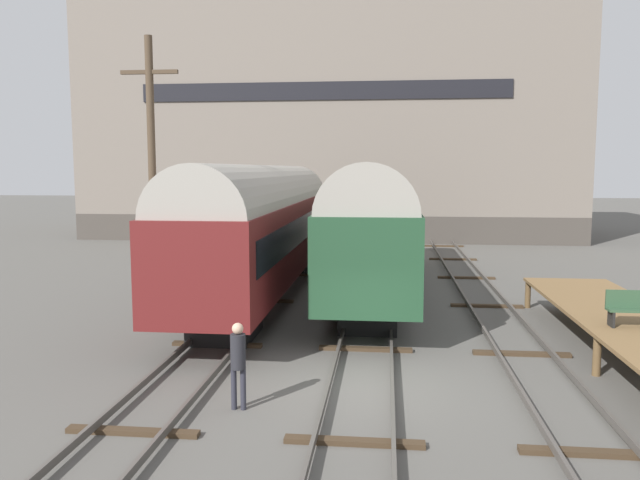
{
  "coord_description": "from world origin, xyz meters",
  "views": [
    {
      "loc": [
        0.55,
        -13.98,
        5.05
      ],
      "look_at": [
        -2.12,
        10.86,
        2.2
      ],
      "focal_mm": 35.0,
      "sensor_mm": 36.0,
      "label": 1
    }
  ],
  "objects_px": {
    "train_car_maroon": "(264,222)",
    "train_car_green": "(373,220)",
    "utility_pole": "(152,180)",
    "bench": "(635,307)",
    "person_worker": "(238,357)"
  },
  "relations": [
    {
      "from": "train_car_maroon",
      "to": "train_car_green",
      "type": "height_order",
      "value": "train_car_green"
    },
    {
      "from": "train_car_maroon",
      "to": "utility_pole",
      "type": "bearing_deg",
      "value": -115.19
    },
    {
      "from": "bench",
      "to": "train_car_maroon",
      "type": "bearing_deg",
      "value": 144.4
    },
    {
      "from": "train_car_maroon",
      "to": "train_car_green",
      "type": "distance_m",
      "value": 4.5
    },
    {
      "from": "person_worker",
      "to": "utility_pole",
      "type": "bearing_deg",
      "value": 123.36
    },
    {
      "from": "train_car_green",
      "to": "person_worker",
      "type": "xyz_separation_m",
      "value": [
        -2.51,
        -13.17,
        -1.83
      ]
    },
    {
      "from": "person_worker",
      "to": "utility_pole",
      "type": "distance_m",
      "value": 8.45
    },
    {
      "from": "train_car_green",
      "to": "utility_pole",
      "type": "relative_size",
      "value": 2.03
    },
    {
      "from": "train_car_maroon",
      "to": "train_car_green",
      "type": "xyz_separation_m",
      "value": [
        4.24,
        1.5,
        0.01
      ]
    },
    {
      "from": "train_car_maroon",
      "to": "bench",
      "type": "height_order",
      "value": "train_car_maroon"
    },
    {
      "from": "bench",
      "to": "person_worker",
      "type": "relative_size",
      "value": 0.75
    },
    {
      "from": "train_car_maroon",
      "to": "train_car_green",
      "type": "bearing_deg",
      "value": 19.45
    },
    {
      "from": "train_car_green",
      "to": "bench",
      "type": "distance_m",
      "value": 11.71
    },
    {
      "from": "train_car_maroon",
      "to": "train_car_green",
      "type": "relative_size",
      "value": 1.03
    },
    {
      "from": "train_car_green",
      "to": "bench",
      "type": "bearing_deg",
      "value": -54.11
    }
  ]
}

